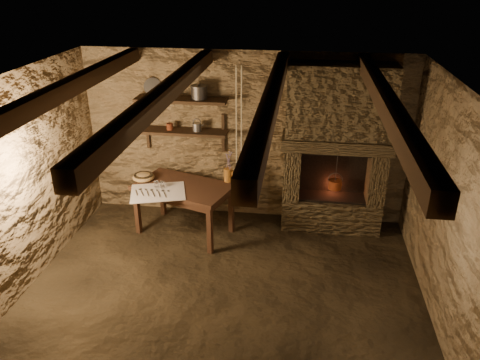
# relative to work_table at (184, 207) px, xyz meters

# --- Properties ---
(floor) EXTENTS (4.50, 4.50, 0.00)m
(floor) POSITION_rel_work_table_xyz_m (0.75, -1.33, -0.39)
(floor) COLOR black
(floor) RESTS_ON ground
(back_wall) EXTENTS (4.50, 0.04, 2.40)m
(back_wall) POSITION_rel_work_table_xyz_m (0.75, 0.67, 0.81)
(back_wall) COLOR brown
(back_wall) RESTS_ON floor
(front_wall) EXTENTS (4.50, 0.04, 2.40)m
(front_wall) POSITION_rel_work_table_xyz_m (0.75, -3.33, 0.81)
(front_wall) COLOR brown
(front_wall) RESTS_ON floor
(left_wall) EXTENTS (0.04, 4.00, 2.40)m
(left_wall) POSITION_rel_work_table_xyz_m (-1.50, -1.33, 0.81)
(left_wall) COLOR brown
(left_wall) RESTS_ON floor
(right_wall) EXTENTS (0.04, 4.00, 2.40)m
(right_wall) POSITION_rel_work_table_xyz_m (3.00, -1.33, 0.81)
(right_wall) COLOR brown
(right_wall) RESTS_ON floor
(ceiling) EXTENTS (4.50, 4.00, 0.04)m
(ceiling) POSITION_rel_work_table_xyz_m (0.75, -1.33, 2.01)
(ceiling) COLOR black
(ceiling) RESTS_ON back_wall
(beam_far_left) EXTENTS (0.14, 3.95, 0.16)m
(beam_far_left) POSITION_rel_work_table_xyz_m (-0.75, -1.33, 1.92)
(beam_far_left) COLOR black
(beam_far_left) RESTS_ON ceiling
(beam_mid_left) EXTENTS (0.14, 3.95, 0.16)m
(beam_mid_left) POSITION_rel_work_table_xyz_m (0.25, -1.33, 1.92)
(beam_mid_left) COLOR black
(beam_mid_left) RESTS_ON ceiling
(beam_mid_right) EXTENTS (0.14, 3.95, 0.16)m
(beam_mid_right) POSITION_rel_work_table_xyz_m (1.25, -1.33, 1.92)
(beam_mid_right) COLOR black
(beam_mid_right) RESTS_ON ceiling
(beam_far_right) EXTENTS (0.14, 3.95, 0.16)m
(beam_far_right) POSITION_rel_work_table_xyz_m (2.25, -1.33, 1.92)
(beam_far_right) COLOR black
(beam_far_right) RESTS_ON ceiling
(shelf_lower) EXTENTS (1.25, 0.30, 0.04)m
(shelf_lower) POSITION_rel_work_table_xyz_m (-0.10, 0.51, 0.91)
(shelf_lower) COLOR black
(shelf_lower) RESTS_ON back_wall
(shelf_upper) EXTENTS (1.25, 0.30, 0.04)m
(shelf_upper) POSITION_rel_work_table_xyz_m (-0.10, 0.51, 1.36)
(shelf_upper) COLOR black
(shelf_upper) RESTS_ON back_wall
(hearth) EXTENTS (1.43, 0.51, 2.30)m
(hearth) POSITION_rel_work_table_xyz_m (2.00, 0.44, 0.84)
(hearth) COLOR #3C2F1E
(hearth) RESTS_ON floor
(work_table) EXTENTS (1.43, 1.08, 0.72)m
(work_table) POSITION_rel_work_table_xyz_m (0.00, 0.00, 0.00)
(work_table) COLOR #331D11
(work_table) RESTS_ON floor
(linen_cloth) EXTENTS (0.82, 0.73, 0.01)m
(linen_cloth) POSITION_rel_work_table_xyz_m (-0.27, -0.26, 0.34)
(linen_cloth) COLOR silver
(linen_cloth) RESTS_ON work_table
(pewter_cutlery_row) EXTENTS (0.62, 0.38, 0.01)m
(pewter_cutlery_row) POSITION_rel_work_table_xyz_m (-0.27, -0.28, 0.35)
(pewter_cutlery_row) COLOR gray
(pewter_cutlery_row) RESTS_ON linen_cloth
(drinking_glasses) EXTENTS (0.22, 0.07, 0.09)m
(drinking_glasses) POSITION_rel_work_table_xyz_m (-0.24, -0.13, 0.39)
(drinking_glasses) COLOR silver
(drinking_glasses) RESTS_ON linen_cloth
(stoneware_jug) EXTENTS (0.13, 0.12, 0.42)m
(stoneware_jug) POSITION_rel_work_table_xyz_m (0.58, 0.22, 0.51)
(stoneware_jug) COLOR #9E5E1E
(stoneware_jug) RESTS_ON work_table
(wooden_bowl) EXTENTS (0.38, 0.38, 0.11)m
(wooden_bowl) POSITION_rel_work_table_xyz_m (-0.58, 0.11, 0.37)
(wooden_bowl) COLOR olive
(wooden_bowl) RESTS_ON work_table
(iron_stockpot) EXTENTS (0.27, 0.27, 0.16)m
(iron_stockpot) POSITION_rel_work_table_xyz_m (0.15, 0.51, 1.46)
(iron_stockpot) COLOR #292725
(iron_stockpot) RESTS_ON shelf_upper
(tin_pan) EXTENTS (0.26, 0.19, 0.24)m
(tin_pan) POSITION_rel_work_table_xyz_m (-0.52, 0.61, 1.50)
(tin_pan) COLOR gray
(tin_pan) RESTS_ON shelf_upper
(small_kettle) EXTENTS (0.18, 0.14, 0.17)m
(small_kettle) POSITION_rel_work_table_xyz_m (0.10, 0.51, 0.99)
(small_kettle) COLOR gray
(small_kettle) RESTS_ON shelf_lower
(rusty_tin) EXTENTS (0.10, 0.10, 0.09)m
(rusty_tin) POSITION_rel_work_table_xyz_m (-0.28, 0.51, 0.98)
(rusty_tin) COLOR #5B2312
(rusty_tin) RESTS_ON shelf_lower
(red_pot) EXTENTS (0.23, 0.23, 0.54)m
(red_pot) POSITION_rel_work_table_xyz_m (2.02, 0.39, 0.30)
(red_pot) COLOR maroon
(red_pot) RESTS_ON hearth
(hanging_ropes) EXTENTS (0.08, 0.08, 1.20)m
(hanging_ropes) POSITION_rel_work_table_xyz_m (0.80, -0.28, 1.41)
(hanging_ropes) COLOR beige
(hanging_ropes) RESTS_ON ceiling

